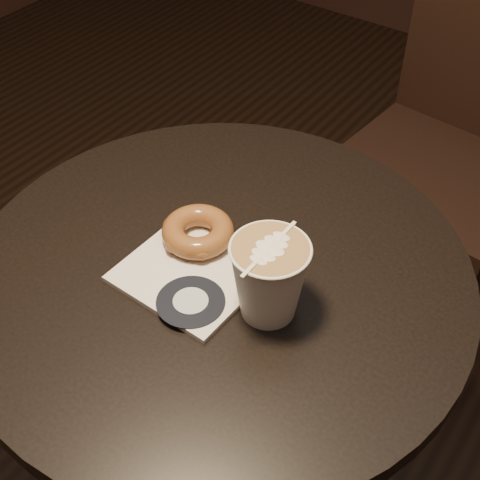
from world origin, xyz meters
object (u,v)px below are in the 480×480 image
Objects in this scene: cafe_table at (221,354)px; doughnut at (198,231)px; pastry_bag at (195,270)px; latte_cup at (269,280)px; chair at (468,111)px.

doughnut reaches higher than cafe_table.
pastry_bag is 0.06m from doughnut.
latte_cup is at bearing 2.62° from pastry_bag.
chair is 9.57× the size of latte_cup.
cafe_table is 0.70× the size of chair.
cafe_table is 7.36× the size of doughnut.
chair is 0.87m from latte_cup.
cafe_table is at bearing 165.49° from latte_cup.
pastry_bag is 1.73× the size of doughnut.
chair reaches higher than pastry_bag.
chair reaches higher than doughnut.
pastry_bag is at bearing -179.32° from latte_cup.
chair is at bearing 81.25° from doughnut.
chair is at bearing 85.61° from pastry_bag.
latte_cup is (0.15, -0.04, 0.03)m from doughnut.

